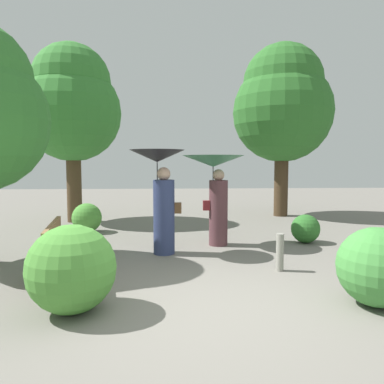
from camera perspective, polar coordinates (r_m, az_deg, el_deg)
The scene contains 11 objects.
ground_plane at distance 4.46m, azimuth 2.40°, elevation -17.63°, with size 40.00×40.00×0.00m, color slate.
person_left at distance 6.67m, azimuth -4.96°, elevation 1.05°, with size 1.01×1.01×1.93m.
person_right at distance 7.37m, azimuth 3.65°, elevation 2.00°, with size 1.25×1.25×1.84m.
park_bench at distance 5.55m, azimuth -19.47°, elevation -7.90°, with size 0.74×1.56×0.83m.
tree_near_right at distance 12.03m, azimuth 14.08°, elevation 13.37°, with size 3.12×3.12×5.41m.
tree_mid_left at distance 11.04m, azimuth -18.37°, elevation 13.07°, with size 2.75×2.75×5.04m.
bush_path_left at distance 8.06m, azimuth 17.45°, elevation -5.53°, with size 0.60×0.60×0.60m, color #2D6B28.
bush_path_right at distance 4.36m, azimuth -18.45°, elevation -11.41°, with size 1.00×1.00×1.00m, color #4C9338.
bush_behind_bench at distance 4.85m, azimuth 27.22°, elevation -10.44°, with size 0.94×0.94×0.94m, color #428C3D.
bush_far_side at distance 9.19m, azimuth -16.23°, elevation -3.93°, with size 0.72×0.72×0.72m, color #4C9338.
path_marker_post at distance 5.89m, azimuth 13.67°, elevation -9.22°, with size 0.12×0.12×0.59m, color gray.
Camera 1 is at (-0.42, -4.11, 1.68)m, focal length 33.85 mm.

